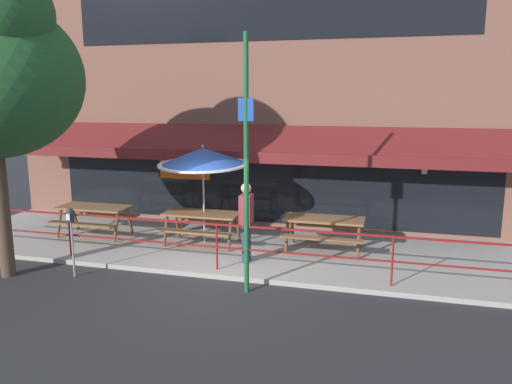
{
  "coord_description": "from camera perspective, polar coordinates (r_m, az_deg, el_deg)",
  "views": [
    {
      "loc": [
        3.33,
        -8.89,
        3.59
      ],
      "look_at": [
        0.47,
        1.6,
        1.5
      ],
      "focal_mm": 35.0,
      "sensor_mm": 36.0,
      "label": 1
    }
  ],
  "objects": [
    {
      "name": "patio_umbrella_centre",
      "position": [
        11.85,
        -6.09,
        3.99
      ],
      "size": [
        2.14,
        2.14,
        2.38
      ],
      "color": "#B7B2A8",
      "rests_on": "patio_deck"
    },
    {
      "name": "picnic_table_right",
      "position": [
        11.51,
        7.8,
        -3.74
      ],
      "size": [
        1.8,
        1.42,
        0.76
      ],
      "color": "brown",
      "rests_on": "patio_deck"
    },
    {
      "name": "ground_plane",
      "position": [
        10.15,
        -5.02,
        -9.88
      ],
      "size": [
        120.0,
        120.0,
        0.0
      ],
      "primitive_type": "plane",
      "color": "#2D2D30"
    },
    {
      "name": "patio_railing",
      "position": [
        10.17,
        -4.51,
        -5.09
      ],
      "size": [
        13.84,
        0.04,
        0.97
      ],
      "color": "maroon",
      "rests_on": "patio_deck"
    },
    {
      "name": "picnic_table_centre",
      "position": [
        11.99,
        -6.19,
        -3.1
      ],
      "size": [
        1.8,
        1.42,
        0.76
      ],
      "color": "brown",
      "rests_on": "patio_deck"
    },
    {
      "name": "street_sign_pole",
      "position": [
        8.88,
        -1.12,
        3.13
      ],
      "size": [
        0.28,
        0.09,
        4.67
      ],
      "color": "#1E6033",
      "rests_on": "ground"
    },
    {
      "name": "restaurant_building",
      "position": [
        13.54,
        1.02,
        12.72
      ],
      "size": [
        15.0,
        1.6,
        8.11
      ],
      "color": "brown",
      "rests_on": "ground"
    },
    {
      "name": "picnic_table_left",
      "position": [
        13.25,
        -18.0,
        -2.23
      ],
      "size": [
        1.8,
        1.42,
        0.76
      ],
      "color": "brown",
      "rests_on": "patio_deck"
    },
    {
      "name": "parking_meter_near",
      "position": [
        10.56,
        -20.41,
        -3.19
      ],
      "size": [
        0.15,
        0.16,
        1.42
      ],
      "color": "gray",
      "rests_on": "ground"
    },
    {
      "name": "patio_deck",
      "position": [
        11.93,
        -1.69,
        -6.39
      ],
      "size": [
        15.0,
        4.0,
        0.1
      ],
      "primitive_type": "cube",
      "color": "#ADA89E",
      "rests_on": "ground"
    },
    {
      "name": "pedestrian_walking",
      "position": [
        10.56,
        -1.12,
        -3.0
      ],
      "size": [
        0.26,
        0.62,
        1.71
      ],
      "color": "navy",
      "rests_on": "patio_deck"
    }
  ]
}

